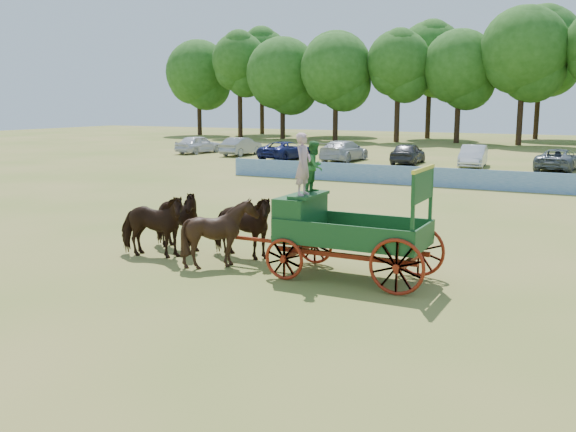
{
  "coord_description": "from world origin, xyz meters",
  "views": [
    {
      "loc": [
        7.2,
        -16.37,
        4.56
      ],
      "look_at": [
        -1.07,
        -0.15,
        1.3
      ],
      "focal_mm": 40.0,
      "sensor_mm": 36.0,
      "label": 1
    }
  ],
  "objects": [
    {
      "name": "treeline",
      "position": [
        -5.76,
        59.56,
        9.2
      ],
      "size": [
        87.38,
        23.65,
        16.01
      ],
      "color": "#382314",
      "rests_on": "ground"
    },
    {
      "name": "horse_lead_right",
      "position": [
        -4.78,
        -0.6,
        0.96
      ],
      "size": [
        2.41,
        1.42,
        1.91
      ],
      "primitive_type": "imported",
      "rotation": [
        0.0,
        0.0,
        1.39
      ],
      "color": "black",
      "rests_on": "ground"
    },
    {
      "name": "horse_wheel_right",
      "position": [
        -2.38,
        -0.6,
        0.96
      ],
      "size": [
        2.29,
        1.08,
        1.91
      ],
      "primitive_type": "imported",
      "rotation": [
        0.0,
        0.0,
        1.55
      ],
      "color": "black",
      "rests_on": "ground"
    },
    {
      "name": "ground",
      "position": [
        0.0,
        0.0,
        0.0
      ],
      "size": [
        160.0,
        160.0,
        0.0
      ],
      "primitive_type": "plane",
      "color": "#9E8347",
      "rests_on": "ground"
    },
    {
      "name": "sponsor_banner",
      "position": [
        -1.0,
        18.0,
        0.53
      ],
      "size": [
        26.0,
        0.08,
        1.05
      ],
      "primitive_type": "cube",
      "color": "#1E5FA4",
      "rests_on": "ground"
    },
    {
      "name": "horse_lead_left",
      "position": [
        -4.78,
        -1.7,
        0.96
      ],
      "size": [
        2.42,
        1.45,
        1.91
      ],
      "primitive_type": "imported",
      "rotation": [
        0.0,
        0.0,
        1.77
      ],
      "color": "black",
      "rests_on": "ground"
    },
    {
      "name": "parked_cars",
      "position": [
        -1.74,
        29.91,
        0.75
      ],
      "size": [
        53.26,
        7.28,
        1.61
      ],
      "color": "silver",
      "rests_on": "ground"
    },
    {
      "name": "horse_wheel_left",
      "position": [
        -2.38,
        -1.7,
        0.96
      ],
      "size": [
        1.77,
        1.59,
        1.91
      ],
      "primitive_type": "imported",
      "rotation": [
        0.0,
        0.0,
        1.59
      ],
      "color": "black",
      "rests_on": "ground"
    },
    {
      "name": "farm_dray",
      "position": [
        0.6,
        -1.14,
        1.58
      ],
      "size": [
        6.0,
        2.0,
        3.77
      ],
      "color": "maroon",
      "rests_on": "ground"
    }
  ]
}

